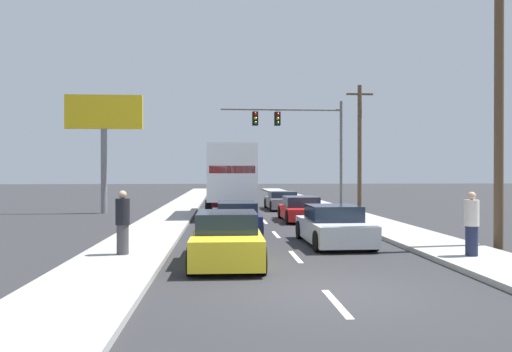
# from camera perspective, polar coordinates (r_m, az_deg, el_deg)

# --- Properties ---
(ground_plane) EXTENTS (140.00, 140.00, 0.00)m
(ground_plane) POSITION_cam_1_polar(r_m,az_deg,el_deg) (34.88, -0.54, -3.48)
(ground_plane) COLOR #2B2B2D
(sidewalk_right) EXTENTS (2.38, 80.00, 0.14)m
(sidewalk_right) POSITION_cam_1_polar(r_m,az_deg,el_deg) (30.59, 8.94, -3.90)
(sidewalk_right) COLOR #9E9E99
(sidewalk_right) RESTS_ON ground_plane
(sidewalk_left) EXTENTS (2.38, 80.00, 0.14)m
(sidewalk_left) POSITION_cam_1_polar(r_m,az_deg,el_deg) (29.95, -9.08, -4.00)
(sidewalk_left) COLOR #9E9E99
(sidewalk_left) RESTS_ON ground_plane
(lane_markings) EXTENTS (0.14, 57.00, 0.01)m
(lane_markings) POSITION_cam_1_polar(r_m,az_deg,el_deg) (31.54, -0.18, -3.89)
(lane_markings) COLOR silver
(lane_markings) RESTS_ON ground_plane
(box_truck) EXTENTS (2.65, 7.90, 3.77)m
(box_truck) POSITION_cam_1_polar(r_m,az_deg,el_deg) (27.19, -2.95, -0.09)
(box_truck) COLOR white
(box_truck) RESTS_ON ground_plane
(car_navy) EXTENTS (1.84, 4.58, 1.19)m
(car_navy) POSITION_cam_1_polar(r_m,az_deg,el_deg) (20.07, -2.23, -4.74)
(car_navy) COLOR #141E4C
(car_navy) RESTS_ON ground_plane
(car_yellow) EXTENTS (1.87, 4.35, 1.34)m
(car_yellow) POSITION_cam_1_polar(r_m,az_deg,el_deg) (13.22, -3.35, -7.23)
(car_yellow) COLOR yellow
(car_yellow) RESTS_ON ground_plane
(car_gray) EXTENTS (2.00, 4.42, 1.16)m
(car_gray) POSITION_cam_1_polar(r_m,az_deg,el_deg) (32.00, 2.99, -2.87)
(car_gray) COLOR slate
(car_gray) RESTS_ON ground_plane
(car_red) EXTENTS (1.86, 4.21, 1.19)m
(car_red) POSITION_cam_1_polar(r_m,az_deg,el_deg) (24.56, 5.12, -3.82)
(car_red) COLOR red
(car_red) RESTS_ON ground_plane
(car_silver) EXTENTS (1.98, 4.12, 1.29)m
(car_silver) POSITION_cam_1_polar(r_m,az_deg,el_deg) (16.66, 8.82, -5.73)
(car_silver) COLOR #B7BABF
(car_silver) RESTS_ON ground_plane
(traffic_signal_mast) EXTENTS (8.67, 0.69, 7.44)m
(traffic_signal_mast) POSITION_cam_1_polar(r_m,az_deg,el_deg) (35.63, 4.22, 5.45)
(traffic_signal_mast) COLOR #595B56
(traffic_signal_mast) RESTS_ON ground_plane
(utility_pole_near) EXTENTS (1.80, 0.28, 10.33)m
(utility_pole_near) POSITION_cam_1_polar(r_m,az_deg,el_deg) (17.41, 25.93, 10.10)
(utility_pole_near) COLOR brown
(utility_pole_near) RESTS_ON ground_plane
(utility_pole_mid) EXTENTS (1.80, 0.28, 8.21)m
(utility_pole_mid) POSITION_cam_1_polar(r_m,az_deg,el_deg) (34.30, 11.71, 3.53)
(utility_pole_mid) COLOR brown
(utility_pole_mid) RESTS_ON ground_plane
(roadside_billboard) EXTENTS (4.44, 0.36, 6.87)m
(roadside_billboard) POSITION_cam_1_polar(r_m,az_deg,el_deg) (30.45, -16.93, 5.29)
(roadside_billboard) COLOR slate
(roadside_billboard) RESTS_ON ground_plane
(pedestrian_near_corner) EXTENTS (0.38, 0.38, 1.71)m
(pedestrian_near_corner) POSITION_cam_1_polar(r_m,az_deg,el_deg) (14.57, 23.34, -5.03)
(pedestrian_near_corner) COLOR #1E233F
(pedestrian_near_corner) RESTS_ON sidewalk_right
(pedestrian_mid_block) EXTENTS (0.38, 0.38, 1.73)m
(pedestrian_mid_block) POSITION_cam_1_polar(r_m,az_deg,el_deg) (14.09, -14.94, -5.14)
(pedestrian_mid_block) COLOR #3F3F42
(pedestrian_mid_block) RESTS_ON sidewalk_left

